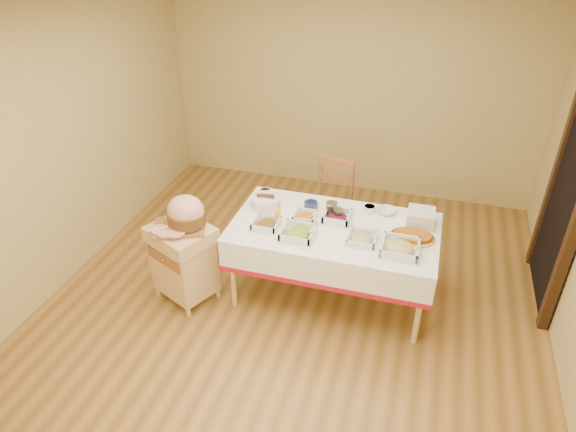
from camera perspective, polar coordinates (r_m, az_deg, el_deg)
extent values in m
plane|color=olive|center=(4.84, 0.46, -10.07)|extent=(5.00, 5.00, 0.00)
plane|color=white|center=(3.67, 0.64, 21.93)|extent=(5.00, 5.00, 0.00)
plane|color=tan|center=(6.35, 7.05, 13.79)|extent=(4.50, 0.00, 4.50)
plane|color=tan|center=(5.13, -24.55, 6.73)|extent=(0.00, 5.00, 5.00)
cube|color=black|center=(5.03, 28.71, 1.91)|extent=(0.06, 0.90, 2.10)
cube|color=#321D10|center=(4.59, 29.34, -1.00)|extent=(0.08, 0.10, 2.10)
cube|color=#321D10|center=(5.46, 27.77, 4.42)|extent=(0.08, 0.10, 2.10)
cube|color=#E1B97B|center=(4.57, 5.17, -1.48)|extent=(1.80, 1.00, 0.04)
cylinder|color=#E1B97B|center=(4.66, -6.12, -6.46)|extent=(0.05, 0.05, 0.71)
cylinder|color=#E1B97B|center=(5.30, -2.73, -1.12)|extent=(0.05, 0.05, 0.71)
cylinder|color=#E1B97B|center=(4.41, 14.36, -10.08)|extent=(0.05, 0.05, 0.71)
cylinder|color=#E1B97B|center=(5.08, 15.08, -3.96)|extent=(0.05, 0.05, 0.71)
cube|color=white|center=(4.56, 5.18, -1.22)|extent=(1.82, 1.02, 0.01)
cube|color=#E1B97B|center=(4.83, -11.41, -5.38)|extent=(0.63, 0.58, 0.54)
cube|color=#E1B97B|center=(4.64, -11.84, -2.06)|extent=(0.67, 0.63, 0.13)
cube|color=#955C30|center=(4.58, -12.81, -5.08)|extent=(0.41, 0.20, 0.11)
sphere|color=gold|center=(4.58, -12.87, -5.15)|extent=(0.03, 0.03, 0.03)
cylinder|color=#E1B97B|center=(5.00, -14.26, -8.92)|extent=(0.04, 0.04, 0.09)
cylinder|color=#E1B97B|center=(5.24, -12.37, -6.54)|extent=(0.04, 0.04, 0.09)
cylinder|color=#E1B97B|center=(4.82, -9.57, -10.07)|extent=(0.04, 0.04, 0.09)
cylinder|color=#E1B97B|center=(5.06, -7.86, -7.53)|extent=(0.04, 0.04, 0.09)
cube|color=#955C30|center=(5.39, 4.36, 0.94)|extent=(0.52, 0.50, 0.03)
cylinder|color=#955C30|center=(5.45, 1.63, -1.63)|extent=(0.04, 0.04, 0.46)
cylinder|color=#955C30|center=(5.73, 3.46, 0.11)|extent=(0.04, 0.04, 0.46)
cylinder|color=#955C30|center=(5.31, 5.11, -2.75)|extent=(0.04, 0.04, 0.46)
cylinder|color=#955C30|center=(5.59, 6.81, -0.91)|extent=(0.04, 0.04, 0.46)
cylinder|color=#955C30|center=(5.49, 3.62, 4.36)|extent=(0.04, 0.04, 0.49)
cylinder|color=#955C30|center=(5.35, 7.13, 3.41)|extent=(0.04, 0.04, 0.49)
cube|color=#955C30|center=(5.33, 5.46, 5.85)|extent=(0.39, 0.13, 0.09)
cube|color=#955C30|center=(4.60, -11.94, -1.22)|extent=(0.44, 0.35, 0.03)
ellipsoid|color=#EAA198|center=(4.53, -11.30, 0.60)|extent=(0.33, 0.29, 0.28)
cylinder|color=brown|center=(4.57, -11.20, -0.22)|extent=(0.33, 0.33, 0.11)
cube|color=silver|center=(4.49, -13.59, -2.04)|extent=(0.28, 0.12, 0.00)
cylinder|color=silver|center=(4.59, -13.25, -1.14)|extent=(0.32, 0.09, 0.01)
cube|color=silver|center=(4.53, -2.42, -1.16)|extent=(0.22, 0.22, 0.01)
ellipsoid|color=maroon|center=(4.52, -2.43, -0.93)|extent=(0.17, 0.17, 0.06)
cylinder|color=silver|center=(4.48, -1.93, -1.13)|extent=(0.13, 0.01, 0.10)
cube|color=silver|center=(4.40, 1.12, -2.22)|extent=(0.28, 0.28, 0.02)
ellipsoid|color=gold|center=(4.38, 1.12, -1.93)|extent=(0.21, 0.21, 0.07)
cylinder|color=silver|center=(4.35, 1.79, -2.22)|extent=(0.15, 0.01, 0.11)
cube|color=silver|center=(4.38, 8.20, -2.76)|extent=(0.24, 0.24, 0.01)
ellipsoid|color=tan|center=(4.37, 8.22, -2.51)|extent=(0.18, 0.18, 0.06)
cylinder|color=silver|center=(4.34, 8.86, -2.76)|extent=(0.13, 0.01, 0.10)
cube|color=silver|center=(4.32, 12.30, -3.79)|extent=(0.31, 0.31, 0.02)
ellipsoid|color=tan|center=(4.30, 12.35, -3.48)|extent=(0.23, 0.23, 0.08)
cylinder|color=silver|center=(4.27, 13.20, -3.83)|extent=(0.16, 0.01, 0.12)
cube|color=silver|center=(4.63, 1.93, -0.34)|extent=(0.20, 0.20, 0.01)
ellipsoid|color=#D2650F|center=(4.62, 1.93, -0.13)|extent=(0.15, 0.15, 0.05)
cylinder|color=silver|center=(4.60, 2.39, -0.28)|extent=(0.13, 0.01, 0.09)
cube|color=silver|center=(4.64, 5.45, -0.40)|extent=(0.23, 0.23, 0.02)
ellipsoid|color=#560A25|center=(4.63, 5.47, -0.15)|extent=(0.18, 0.18, 0.06)
cylinder|color=silver|center=(4.60, 6.04, -0.34)|extent=(0.15, 0.01, 0.11)
cylinder|color=silver|center=(5.04, -2.57, 2.72)|extent=(0.11, 0.11, 0.05)
cylinder|color=black|center=(5.03, -2.57, 2.87)|extent=(0.08, 0.08, 0.02)
cylinder|color=navy|center=(4.82, 2.56, 1.28)|extent=(0.13, 0.13, 0.05)
cylinder|color=#560A25|center=(4.81, 2.57, 1.46)|extent=(0.10, 0.10, 0.02)
cylinder|color=silver|center=(4.80, 9.03, 0.78)|extent=(0.12, 0.12, 0.06)
cylinder|color=#D2650F|center=(4.79, 9.05, 0.98)|extent=(0.10, 0.10, 0.02)
imported|color=silver|center=(4.78, 6.35, 0.71)|extent=(0.18, 0.18, 0.04)
imported|color=silver|center=(4.80, 10.94, 0.54)|extent=(0.21, 0.21, 0.05)
cylinder|color=silver|center=(4.68, 4.86, 0.69)|extent=(0.10, 0.10, 0.12)
cylinder|color=silver|center=(4.65, 4.90, 1.41)|extent=(0.11, 0.11, 0.01)
cylinder|color=black|center=(4.69, 4.85, 0.52)|extent=(0.08, 0.08, 0.09)
cylinder|color=silver|center=(4.63, 5.58, 0.13)|extent=(0.08, 0.08, 0.10)
cylinder|color=silver|center=(4.60, 5.61, 0.71)|extent=(0.09, 0.09, 0.01)
cylinder|color=black|center=(4.64, 5.57, -0.01)|extent=(0.07, 0.07, 0.07)
cylinder|color=yellow|center=(4.56, -1.13, -0.02)|extent=(0.05, 0.05, 0.13)
cone|color=yellow|center=(4.52, -1.14, 0.87)|extent=(0.03, 0.03, 0.03)
cylinder|color=silver|center=(4.81, -2.51, 1.56)|extent=(0.28, 0.28, 0.10)
cube|color=silver|center=(4.73, 14.44, -0.74)|extent=(0.24, 0.24, 0.01)
cube|color=silver|center=(4.72, 14.46, -0.59)|extent=(0.24, 0.24, 0.01)
cube|color=silver|center=(4.71, 14.49, -0.44)|extent=(0.24, 0.24, 0.01)
cube|color=silver|center=(4.70, 14.51, -0.28)|extent=(0.24, 0.24, 0.01)
cube|color=silver|center=(4.70, 14.53, -0.13)|extent=(0.24, 0.24, 0.01)
cube|color=silver|center=(4.69, 14.56, 0.02)|extent=(0.24, 0.24, 0.01)
cube|color=silver|center=(4.68, 14.58, 0.18)|extent=(0.24, 0.24, 0.01)
cube|color=silver|center=(4.67, 14.60, 0.33)|extent=(0.24, 0.24, 0.01)
cube|color=silver|center=(4.67, 14.63, 0.49)|extent=(0.24, 0.24, 0.01)
ellipsoid|color=gold|center=(4.49, 13.65, -2.29)|extent=(0.37, 0.27, 0.03)
ellipsoid|color=#9E5711|center=(4.49, 13.67, -2.15)|extent=(0.32, 0.22, 0.04)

